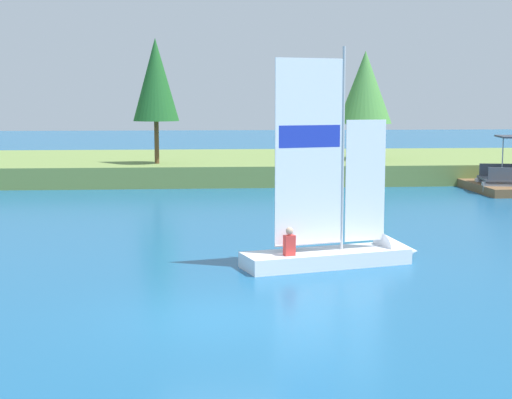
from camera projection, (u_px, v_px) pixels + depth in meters
name	position (u px, v px, depth m)	size (l,w,h in m)	color
ground_plane	(220.00, 319.00, 15.78)	(200.00, 200.00, 0.00)	#195684
shore_bank	(203.00, 166.00, 45.96)	(80.00, 14.21, 1.10)	olive
shoreline_tree_centre	(156.00, 80.00, 40.49)	(2.42, 2.42, 6.60)	brown
shoreline_tree_midright	(365.00, 88.00, 43.47)	(3.05, 3.05, 6.11)	brown
wooden_dock	(493.00, 187.00, 37.85)	(1.98, 5.54, 0.41)	brown
sailboat	(351.00, 246.00, 21.05)	(5.29, 2.57, 6.23)	white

